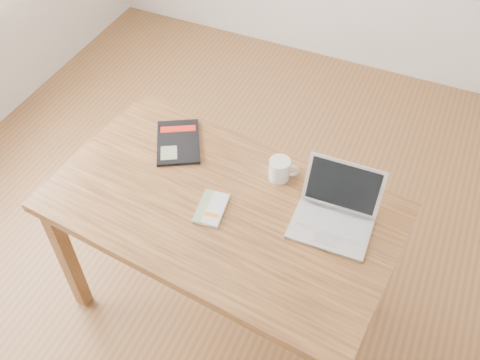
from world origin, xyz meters
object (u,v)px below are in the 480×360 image
at_px(white_guidebook, 211,208).
at_px(laptop, 335,213).
at_px(desk, 222,219).
at_px(black_guidebook, 178,142).
at_px(coffee_mug, 280,169).

bearing_deg(white_guidebook, laptop, 10.01).
xyz_separation_m(desk, black_guidebook, (-0.31, 0.23, 0.10)).
bearing_deg(laptop, desk, -167.90).
relative_size(white_guidebook, black_guidebook, 0.55).
distance_m(white_guidebook, black_guidebook, 0.39).
distance_m(black_guidebook, coffee_mug, 0.46).
height_order(white_guidebook, black_guidebook, same).
distance_m(white_guidebook, laptop, 0.46).
xyz_separation_m(desk, laptop, (0.41, 0.10, 0.13)).
bearing_deg(black_guidebook, coffee_mug, -30.07).
bearing_deg(black_guidebook, desk, -65.51).
bearing_deg(white_guidebook, coffee_mug, 48.18).
height_order(white_guidebook, coffee_mug, coffee_mug).
bearing_deg(laptop, white_guidebook, -164.14).
height_order(desk, black_guidebook, black_guidebook).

